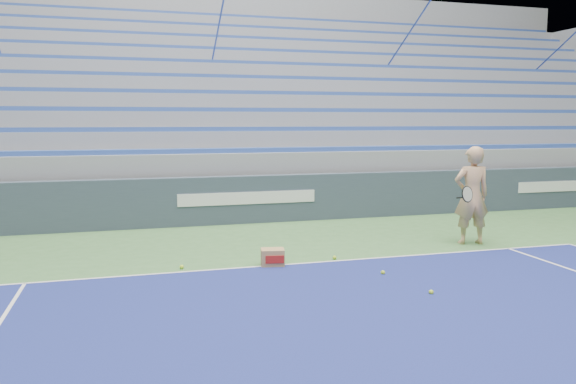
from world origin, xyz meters
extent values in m
cube|color=white|center=(0.00, 11.88, 0.01)|extent=(10.97, 0.05, 0.00)
cube|color=#354151|center=(0.00, 15.88, 0.55)|extent=(30.00, 0.30, 1.10)
cube|color=white|center=(0.00, 15.72, 0.60)|extent=(3.20, 0.02, 0.28)
cube|color=white|center=(9.00, 15.72, 0.60)|extent=(3.40, 0.02, 0.28)
cube|color=gray|center=(0.00, 20.43, 0.55)|extent=(30.00, 8.50, 1.10)
cube|color=gray|center=(0.00, 20.43, 1.35)|extent=(30.00, 8.50, 0.50)
cube|color=#2D4DA4|center=(0.00, 16.56, 1.66)|extent=(29.60, 0.42, 0.11)
cube|color=gray|center=(0.00, 20.86, 1.85)|extent=(30.00, 7.65, 0.50)
cube|color=#2D4DA4|center=(0.00, 17.41, 2.16)|extent=(29.60, 0.42, 0.11)
cube|color=gray|center=(0.00, 21.28, 2.35)|extent=(30.00, 6.80, 0.50)
cube|color=#2D4DA4|center=(0.00, 18.26, 2.66)|extent=(29.60, 0.42, 0.11)
cube|color=gray|center=(0.00, 21.71, 2.85)|extent=(30.00, 5.95, 0.50)
cube|color=#2D4DA4|center=(0.00, 19.11, 3.16)|extent=(29.60, 0.42, 0.11)
cube|color=gray|center=(0.00, 22.13, 3.35)|extent=(30.00, 5.10, 0.50)
cube|color=#2D4DA4|center=(0.00, 19.96, 3.66)|extent=(29.60, 0.42, 0.11)
cube|color=gray|center=(0.00, 22.56, 3.85)|extent=(30.00, 4.25, 0.50)
cube|color=#2D4DA4|center=(0.00, 20.81, 4.15)|extent=(29.60, 0.42, 0.11)
cube|color=gray|center=(0.00, 22.98, 4.35)|extent=(30.00, 3.40, 0.50)
cube|color=#2D4DA4|center=(0.00, 21.66, 4.65)|extent=(29.60, 0.42, 0.11)
cube|color=gray|center=(0.00, 23.41, 4.85)|extent=(30.00, 2.55, 0.50)
cube|color=#2D4DA4|center=(0.00, 22.51, 5.15)|extent=(29.60, 0.42, 0.11)
cube|color=gray|center=(0.00, 23.84, 5.35)|extent=(30.00, 1.70, 0.50)
cube|color=#2D4DA4|center=(0.00, 23.36, 5.65)|extent=(29.60, 0.42, 0.11)
cube|color=gray|center=(0.00, 24.26, 5.85)|extent=(30.00, 0.85, 0.50)
cube|color=#2D4DA4|center=(0.00, 24.21, 6.15)|extent=(29.60, 0.42, 0.11)
cube|color=gray|center=(0.00, 24.98, 3.65)|extent=(31.00, 0.40, 7.30)
cylinder|color=#2D479F|center=(0.00, 20.43, 4.60)|extent=(0.05, 8.53, 5.04)
cylinder|color=#2D479F|center=(6.00, 20.43, 4.60)|extent=(0.05, 8.53, 5.04)
cylinder|color=#2D479F|center=(12.00, 20.43, 4.60)|extent=(0.05, 8.53, 5.04)
imported|color=tan|center=(3.70, 12.50, 0.94)|extent=(0.76, 0.56, 1.88)
cylinder|color=black|center=(3.35, 12.25, 0.95)|extent=(0.12, 0.27, 0.08)
cylinder|color=beige|center=(3.25, 11.97, 1.05)|extent=(0.29, 0.16, 0.28)
torus|color=black|center=(3.25, 11.97, 1.05)|extent=(0.31, 0.18, 0.30)
cube|color=#A98552|center=(-0.39, 11.91, 0.14)|extent=(0.42, 0.34, 0.28)
cube|color=#B21E19|center=(-0.39, 11.77, 0.14)|extent=(0.30, 0.06, 0.13)
sphere|color=#C3E42E|center=(0.74, 12.03, 0.03)|extent=(0.07, 0.07, 0.07)
sphere|color=#C3E42E|center=(1.12, 10.93, 0.03)|extent=(0.07, 0.07, 0.07)
sphere|color=#C3E42E|center=(1.33, 9.83, 0.03)|extent=(0.07, 0.07, 0.07)
sphere|color=#C3E42E|center=(-1.84, 12.12, 0.03)|extent=(0.07, 0.07, 0.07)
camera|label=1|loc=(-2.58, 3.21, 2.36)|focal=35.00mm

